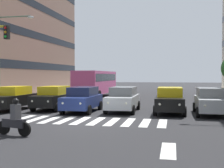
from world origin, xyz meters
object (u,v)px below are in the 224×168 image
Objects in this scene: car_5 at (13,98)px; bus_behind_traffic at (96,81)px; car_3 at (83,99)px; street_lamp_right at (5,50)px; car_2 at (123,99)px; car_1 at (170,100)px; car_0 at (211,101)px; motorcycle_with_rider at (15,120)px; car_4 at (54,97)px.

car_5 is 0.42× the size of bus_behind_traffic.
bus_behind_traffic reaches higher than car_5.
car_5 is at bearing -0.06° from car_3.
bus_behind_traffic is at bearing -101.80° from car_5.
car_3 is 8.62m from street_lamp_right.
car_5 is at bearing 4.89° from car_2.
car_1 is 11.26m from car_5.
car_2 is (3.21, -0.13, 0.00)m from car_1.
car_0 is at bearing 176.06° from car_2.
street_lamp_right is at bearing 65.89° from bus_behind_traffic.
car_5 is 9.54m from motorcycle_with_rider.
car_1 and car_5 have the same top height.
bus_behind_traffic is (8.50, -12.61, 0.97)m from car_1.
motorcycle_with_rider is at bearing 95.85° from bus_behind_traffic.
car_1 is at bearing -125.90° from motorcycle_with_rider.
car_2 is 10.94m from street_lamp_right.
street_lamp_right is at bearing -17.19° from car_3.
car_0 is 2.58m from car_1.
car_0 is at bearing 130.68° from bus_behind_traffic.
car_1 and car_3 have the same top height.
bus_behind_traffic is (-2.75, -13.16, 0.97)m from car_5.
car_0 is 11.08m from car_4.
street_lamp_right is at bearing -15.62° from car_4.
car_5 is at bearing 1.20° from car_0.
car_0 and car_3 have the same top height.
car_3 is 2.72m from car_4.
car_1 is 1.00× the size of car_2.
car_0 is 16.49m from street_lamp_right.
car_1 reaches higher than motorcycle_with_rider.
car_4 is 6.29m from street_lamp_right.
car_3 is 0.42× the size of bus_behind_traffic.
car_4 is at bearing -2.54° from car_1.
bus_behind_traffic is at bearing -79.03° from car_3.
car_4 and car_5 have the same top height.
car_0 is at bearing -178.02° from car_3.
car_3 is 8.17m from motorcycle_with_rider.
car_0 is 1.00× the size of car_1.
motorcycle_with_rider is at bearing 123.99° from street_lamp_right.
car_1 is at bearing -5.86° from car_0.
bus_behind_traffic is (11.06, -12.87, 0.97)m from car_0.
car_2 and car_4 have the same top height.
car_0 is 1.00× the size of car_2.
car_2 is 0.42× the size of bus_behind_traffic.
car_3 and car_5 have the same top height.
motorcycle_with_rider is 13.23m from street_lamp_right.
car_4 is (2.55, -0.94, 0.00)m from car_3.
car_2 is 1.00× the size of car_5.
motorcycle_with_rider is 0.23× the size of street_lamp_right.
car_2 is 1.00× the size of car_4.
motorcycle_with_rider is at bearing 70.70° from car_2.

